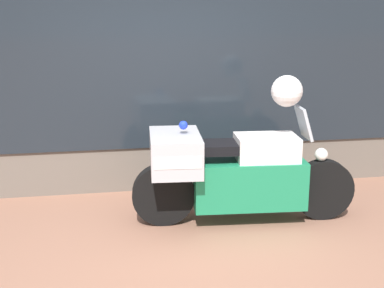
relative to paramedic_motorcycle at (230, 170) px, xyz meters
The scene contains 5 objects.
ground_plane 1.07m from the paramedic_motorcycle, 132.86° to the right, with size 60.00×60.00×0.00m, color #8E604C.
shop_building 2.04m from the paramedic_motorcycle, 126.73° to the left, with size 6.70×0.55×3.50m.
window_display 1.40m from the paramedic_motorcycle, 103.32° to the left, with size 5.50×0.30×1.99m.
paramedic_motorcycle is the anchor object (origin of this frame).
white_helmet 1.00m from the paramedic_motorcycle, ahead, with size 0.32×0.32×0.32m, color white.
Camera 1 is at (-0.67, -4.49, 2.24)m, focal length 50.00 mm.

